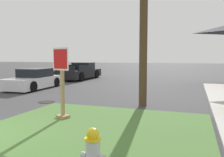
{
  "coord_description": "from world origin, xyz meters",
  "views": [
    {
      "loc": [
        5.0,
        -3.81,
        1.94
      ],
      "look_at": [
        1.96,
        4.85,
        1.12
      ],
      "focal_mm": 37.61,
      "sensor_mm": 36.0,
      "label": 1
    }
  ],
  "objects": [
    {
      "name": "pickup_truck_black",
      "position": [
        -4.67,
        15.06,
        0.62
      ],
      "size": [
        2.13,
        5.3,
        1.48
      ],
      "color": "black",
      "rests_on": "ground"
    },
    {
      "name": "parked_sedan_white",
      "position": [
        -4.41,
        8.3,
        0.54
      ],
      "size": [
        2.0,
        4.2,
        1.25
      ],
      "color": "silver",
      "rests_on": "ground"
    },
    {
      "name": "grass_corner_patch",
      "position": [
        2.58,
        1.4,
        0.04
      ],
      "size": [
        5.9,
        5.93,
        0.08
      ],
      "primitive_type": "cube",
      "color": "#477033",
      "rests_on": "ground"
    },
    {
      "name": "manhole_cover",
      "position": [
        -1.04,
        4.77,
        0.01
      ],
      "size": [
        0.7,
        0.7,
        0.02
      ],
      "primitive_type": "cylinder",
      "color": "black",
      "rests_on": "ground"
    },
    {
      "name": "fire_hydrant",
      "position": [
        3.6,
        -0.7,
        0.46
      ],
      "size": [
        0.38,
        0.34,
        0.82
      ],
      "color": "black",
      "rests_on": "grass_corner_patch"
    },
    {
      "name": "stop_sign",
      "position": [
        1.2,
        2.4,
        1.11
      ],
      "size": [
        0.66,
        0.38,
        2.16
      ],
      "color": "#A3845B",
      "rests_on": "grass_corner_patch"
    }
  ]
}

